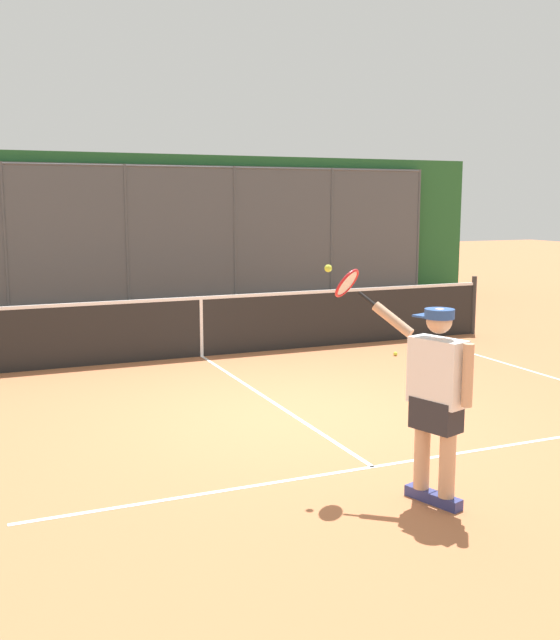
{
  "coord_description": "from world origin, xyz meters",
  "views": [
    {
      "loc": [
        3.36,
        7.52,
        2.44
      ],
      "look_at": [
        -0.02,
        -0.43,
        1.05
      ],
      "focal_mm": 41.61,
      "sensor_mm": 36.0,
      "label": 1
    }
  ],
  "objects": [
    {
      "name": "tennis_ball_by_sideline",
      "position": [
        -2.86,
        -2.41,
        0.03
      ],
      "size": [
        0.07,
        0.07,
        0.07
      ],
      "primitive_type": "sphere",
      "color": "#C1D138",
      "rests_on": "ground"
    },
    {
      "name": "tennis_player",
      "position": [
        -0.03,
        2.7,
        0.94
      ],
      "size": [
        0.77,
        1.22,
        1.9
      ],
      "rotation": [
        0.0,
        0.0,
        -1.26
      ],
      "color": "navy",
      "rests_on": "ground"
    },
    {
      "name": "ground_plane",
      "position": [
        0.0,
        0.0,
        0.0
      ],
      "size": [
        60.0,
        60.0,
        0.0
      ],
      "primitive_type": "plane",
      "color": "#B76B42"
    },
    {
      "name": "tennis_net",
      "position": [
        0.0,
        -3.58,
        0.49
      ],
      "size": [
        10.58,
        0.09,
        1.07
      ],
      "color": "#2D2D2D",
      "rests_on": "ground"
    },
    {
      "name": "fence_backdrop",
      "position": [
        0.0,
        -9.84,
        1.74
      ],
      "size": [
        18.42,
        1.37,
        3.5
      ],
      "color": "#474C51",
      "rests_on": "ground"
    },
    {
      "name": "court_line_markings",
      "position": [
        0.0,
        2.11,
        0.0
      ],
      "size": [
        8.24,
        9.83,
        0.01
      ],
      "color": "white",
      "rests_on": "ground"
    }
  ]
}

